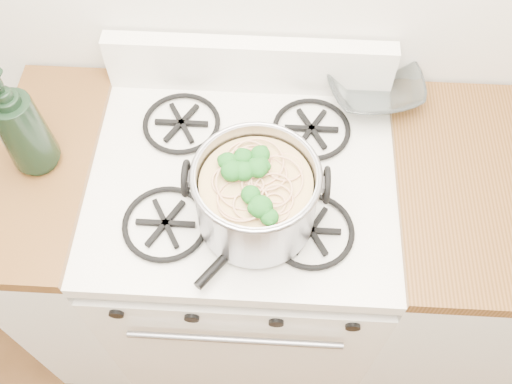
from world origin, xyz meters
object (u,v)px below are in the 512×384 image
at_px(spatula, 272,208).
at_px(gas_range, 245,258).
at_px(bottle, 19,123).
at_px(glass_bowl, 372,89).
at_px(stock_pot, 256,196).

bearing_deg(spatula, gas_range, 163.25).
relative_size(spatula, bottle, 1.03).
bearing_deg(glass_bowl, spatula, -123.42).
height_order(gas_range, stock_pot, stock_pot).
bearing_deg(gas_range, spatula, -53.50).
relative_size(stock_pot, spatula, 1.00).
height_order(spatula, bottle, bottle).
bearing_deg(bottle, gas_range, 9.22).
bearing_deg(bottle, spatula, -0.79).
xyz_separation_m(gas_range, stock_pot, (0.04, -0.12, 0.58)).
xyz_separation_m(glass_bowl, bottle, (-0.83, -0.27, 0.13)).
relative_size(gas_range, spatula, 2.98).
distance_m(stock_pot, spatula, 0.09).
xyz_separation_m(spatula, glass_bowl, (0.25, 0.38, 0.00)).
bearing_deg(gas_range, glass_bowl, 40.21).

